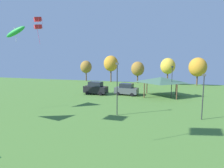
% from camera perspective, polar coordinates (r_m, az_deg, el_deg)
% --- Properties ---
extents(kite_flying_6, '(1.68, 1.67, 4.62)m').
position_cam_1_polar(kite_flying_6, '(38.75, -20.41, 16.00)').
color(kite_flying_6, red).
extents(kite_flying_8, '(3.89, 1.06, 2.84)m').
position_cam_1_polar(kite_flying_8, '(37.31, -25.85, 13.27)').
color(kite_flying_8, green).
extents(parked_car_leftmost, '(4.82, 2.35, 2.47)m').
position_cam_1_polar(parked_car_leftmost, '(38.98, -4.70, -1.19)').
color(parked_car_leftmost, black).
rests_on(parked_car_leftmost, ground).
extents(parked_car_second_from_left, '(4.60, 2.37, 2.24)m').
position_cam_1_polar(parked_car_second_from_left, '(38.18, 4.13, -1.53)').
color(parked_car_second_from_left, '#4C5156').
rests_on(parked_car_second_from_left, ground).
extents(park_pavilion, '(7.18, 5.73, 3.60)m').
position_cam_1_polar(park_pavilion, '(37.75, 13.83, 1.18)').
color(park_pavilion, brown).
rests_on(park_pavilion, ground).
extents(light_post_0, '(0.36, 0.20, 6.58)m').
position_cam_1_polar(light_post_0, '(24.63, 1.47, -0.60)').
color(light_post_0, '#2D2D33').
rests_on(light_post_0, ground).
extents(light_post_1, '(0.36, 0.20, 5.34)m').
position_cam_1_polar(light_post_1, '(25.22, 24.58, -2.58)').
color(light_post_1, '#2D2D33').
rests_on(light_post_1, ground).
extents(light_post_2, '(0.36, 0.20, 5.67)m').
position_cam_1_polar(light_post_2, '(36.49, 16.72, 1.08)').
color(light_post_2, '#2D2D33').
rests_on(light_post_2, ground).
extents(treeline_tree_0, '(3.41, 3.41, 6.12)m').
position_cam_1_polar(treeline_tree_0, '(60.77, -7.43, 4.85)').
color(treeline_tree_0, brown).
rests_on(treeline_tree_0, ground).
extents(treeline_tree_1, '(4.11, 4.11, 7.62)m').
position_cam_1_polar(treeline_tree_1, '(57.53, -0.32, 5.86)').
color(treeline_tree_1, brown).
rests_on(treeline_tree_1, ground).
extents(treeline_tree_2, '(3.66, 3.66, 5.96)m').
position_cam_1_polar(treeline_tree_2, '(56.53, 7.35, 4.33)').
color(treeline_tree_2, brown).
rests_on(treeline_tree_2, ground).
extents(treeline_tree_3, '(3.76, 3.76, 6.96)m').
position_cam_1_polar(treeline_tree_3, '(53.70, 15.66, 4.94)').
color(treeline_tree_3, brown).
rests_on(treeline_tree_3, ground).
extents(treeline_tree_4, '(4.40, 4.40, 7.10)m').
position_cam_1_polar(treeline_tree_4, '(55.13, 23.29, 4.45)').
color(treeline_tree_4, brown).
rests_on(treeline_tree_4, ground).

